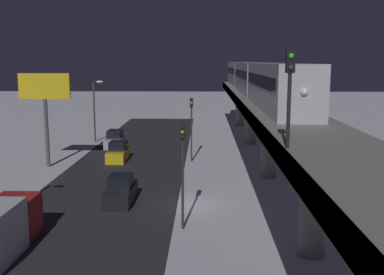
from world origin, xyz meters
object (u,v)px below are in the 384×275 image
object	(u,v)px
rail_signal	(290,82)
sedan_yellow	(118,153)
sedan_silver	(115,140)
sedan_black	(121,191)
traffic_light_near	(183,161)
traffic_light_mid	(192,120)
subway_train	(253,77)
commercial_billboard	(45,96)

from	to	relation	value
rail_signal	sedan_yellow	size ratio (longest dim) A/B	0.93
sedan_yellow	rail_signal	bearing A→B (deg)	114.88
sedan_silver	sedan_black	bearing A→B (deg)	102.18
sedan_silver	traffic_light_near	xyz separation A→B (m)	(-9.30, 26.46, 3.41)
sedan_silver	sedan_yellow	bearing A→B (deg)	103.52
traffic_light_near	sedan_black	bearing A→B (deg)	-47.55
sedan_yellow	traffic_light_mid	world-z (taller)	traffic_light_mid
subway_train	sedan_silver	bearing A→B (deg)	3.03
subway_train	commercial_billboard	world-z (taller)	subway_train
sedan_black	commercial_billboard	xyz separation A→B (m)	(8.98, -10.83, 6.03)
sedan_yellow	traffic_light_mid	xyz separation A→B (m)	(-7.50, 0.26, 3.40)
rail_signal	sedan_silver	world-z (taller)	rail_signal
sedan_silver	commercial_billboard	xyz separation A→B (m)	(4.38, 10.49, 6.04)
traffic_light_near	subway_train	bearing A→B (deg)	-104.14
rail_signal	commercial_billboard	world-z (taller)	rail_signal
traffic_light_near	commercial_billboard	xyz separation A→B (m)	(13.68, -15.97, 2.63)
subway_train	sedan_silver	size ratio (longest dim) A/B	12.20
subway_train	sedan_yellow	world-z (taller)	subway_train
rail_signal	sedan_silver	xyz separation A→B (m)	(14.04, -33.88, -8.39)
subway_train	traffic_light_mid	distance (m)	11.73
sedan_yellow	traffic_light_mid	distance (m)	8.24
rail_signal	traffic_light_mid	world-z (taller)	rail_signal
rail_signal	subway_train	bearing A→B (deg)	-93.54
sedan_yellow	sedan_black	distance (m)	14.11
sedan_silver	sedan_yellow	size ratio (longest dim) A/B	1.06
sedan_silver	traffic_light_mid	size ratio (longest dim) A/B	0.71
rail_signal	traffic_light_mid	size ratio (longest dim) A/B	0.62
sedan_yellow	sedan_black	size ratio (longest dim) A/B	0.96
subway_train	rail_signal	size ratio (longest dim) A/B	13.87
commercial_billboard	sedan_yellow	bearing A→B (deg)	-154.09
sedan_silver	commercial_billboard	size ratio (longest dim) A/B	0.51
subway_train	commercial_billboard	distance (m)	23.52
traffic_light_mid	rail_signal	bearing A→B (deg)	100.27
sedan_yellow	traffic_light_near	bearing A→B (deg)	111.57
rail_signal	traffic_light_mid	distance (m)	27.02
subway_train	traffic_light_near	bearing A→B (deg)	75.86
sedan_silver	traffic_light_mid	bearing A→B (deg)	140.22
traffic_light_near	rail_signal	bearing A→B (deg)	122.55
sedan_black	traffic_light_near	bearing A→B (deg)	-47.55
sedan_black	traffic_light_mid	bearing A→B (deg)	70.91
sedan_silver	traffic_light_mid	world-z (taller)	traffic_light_mid
traffic_light_near	commercial_billboard	bearing A→B (deg)	-49.43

